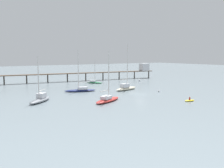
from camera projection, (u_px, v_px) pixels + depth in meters
The scene contains 10 objects.
ground_plane at pixel (141, 94), 69.68m from camera, with size 400.00×400.00×0.00m, color gray.
pier at pixel (106, 71), 110.27m from camera, with size 74.95×13.41×7.02m.
sailboat_navy at pixel (81, 89), 75.02m from camera, with size 9.89×5.53×12.68m.
sailboat_red at pixel (108, 99), 58.91m from camera, with size 9.76×6.71×12.05m.
sailboat_green at pixel (94, 82), 96.80m from camera, with size 5.42×6.85×9.16m.
sailboat_cream at pixel (126, 87), 78.18m from camera, with size 9.97×5.04×14.82m.
sailboat_gray at pixel (40, 99), 58.58m from camera, with size 7.88×7.87×10.91m.
dinghy_yellow at pixel (190, 100), 59.59m from camera, with size 2.96×1.47×1.14m.
mooring_buoy_outer at pixel (159, 91), 74.19m from camera, with size 0.62×0.62×0.62m, color silver.
mooring_buoy_inner at pixel (139, 80), 103.98m from camera, with size 0.87×0.87×0.87m, color silver.
Camera 1 is at (-44.47, -53.15, 11.28)m, focal length 39.35 mm.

